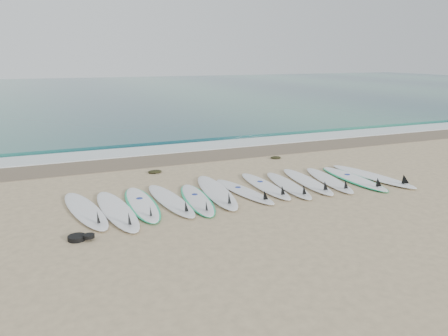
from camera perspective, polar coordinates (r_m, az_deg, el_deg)
name	(u,v)px	position (r m, az deg, el deg)	size (l,w,h in m)	color
ground	(244,192)	(10.53, 2.65, -3.19)	(120.00, 120.00, 0.00)	tan
ocean	(90,92)	(41.90, -17.06, 9.48)	(120.00, 55.00, 0.03)	#22605B
wet_sand_band	(190,157)	(14.21, -4.46, 1.46)	(120.00, 1.80, 0.01)	brown
foam_band	(177,148)	(15.51, -6.11, 2.58)	(120.00, 1.40, 0.04)	silver
wave_crest	(166,140)	(16.92, -7.59, 3.63)	(120.00, 1.00, 0.10)	#22605B
surfboard_0	(86,210)	(9.59, -17.62, -5.29)	(0.99, 2.79, 0.35)	white
surfboard_1	(117,211)	(9.40, -13.76, -5.42)	(0.79, 2.85, 0.36)	white
surfboard_2	(142,204)	(9.74, -10.66, -4.62)	(0.67, 2.58, 0.33)	white
surfboard_3	(171,200)	(9.84, -6.92, -4.22)	(0.74, 2.64, 0.33)	white
surfboard_4	(197,199)	(9.89, -3.50, -4.11)	(0.85, 2.47, 0.31)	white
surfboard_5	(217,192)	(10.36, -0.92, -3.12)	(0.91, 2.93, 0.37)	white
surfboard_6	(245,191)	(10.43, 2.74, -3.08)	(0.85, 2.41, 0.30)	silver
surfboard_7	(266,186)	(10.89, 5.47, -2.34)	(0.57, 2.51, 0.32)	white
surfboard_8	(289,185)	(11.01, 8.46, -2.25)	(0.80, 2.52, 0.32)	silver
surfboard_9	(308,181)	(11.42, 10.90, -1.73)	(0.80, 2.62, 0.33)	white
surfboard_10	(330,180)	(11.67, 13.62, -1.54)	(0.94, 2.56, 0.32)	white
surfboard_11	(354,179)	(12.01, 16.63, -1.33)	(0.66, 2.60, 0.33)	white
surfboard_12	(374,176)	(12.35, 18.99, -1.03)	(0.99, 2.82, 0.35)	white
seaweed_near	(155,172)	(12.40, -9.02, -0.46)	(0.39, 0.30, 0.08)	black
seaweed_far	(276,157)	(14.06, 6.76, 1.38)	(0.35, 0.27, 0.07)	black
leash_coil	(80,237)	(8.28, -18.35, -8.60)	(0.46, 0.36, 0.11)	black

